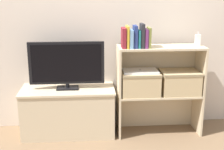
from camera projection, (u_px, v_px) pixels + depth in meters
name	position (u px, v px, depth m)	size (l,w,h in m)	color
ground_plane	(113.00, 140.00, 3.16)	(16.00, 16.00, 0.00)	brown
wall_back	(110.00, 16.00, 3.27)	(10.00, 0.05, 2.40)	beige
tv_stand	(69.00, 111.00, 3.26)	(0.96, 0.44, 0.49)	#CCB793
tv	(67.00, 64.00, 3.12)	(0.75, 0.14, 0.48)	black
bookshelf_lower_tier	(157.00, 105.00, 3.34)	(0.86, 0.33, 0.44)	#CCB793
bookshelf_upper_tier	(159.00, 62.00, 3.21)	(0.86, 0.33, 0.49)	#CCB793
book_maroon	(124.00, 38.00, 2.99)	(0.04, 0.16, 0.19)	maroon
book_mustard	(127.00, 37.00, 2.99)	(0.02, 0.16, 0.21)	gold
book_skyblue	(131.00, 39.00, 3.00)	(0.03, 0.15, 0.18)	#709ECC
book_navy	(135.00, 37.00, 3.00)	(0.03, 0.14, 0.22)	navy
book_teal	(139.00, 39.00, 3.01)	(0.02, 0.14, 0.17)	#1E7075
book_charcoal	(142.00, 36.00, 3.00)	(0.03, 0.15, 0.23)	#232328
book_plum	(146.00, 38.00, 3.01)	(0.03, 0.15, 0.18)	#6B2D66
book_olive	(149.00, 37.00, 3.01)	(0.02, 0.14, 0.20)	olive
baby_monitor	(198.00, 40.00, 3.12)	(0.05, 0.04, 0.14)	white
storage_basket_left	(140.00, 82.00, 3.17)	(0.39, 0.30, 0.23)	tan
storage_basket_right	(179.00, 81.00, 3.20)	(0.39, 0.30, 0.23)	tan
laptop	(140.00, 71.00, 3.14)	(0.35, 0.22, 0.02)	white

